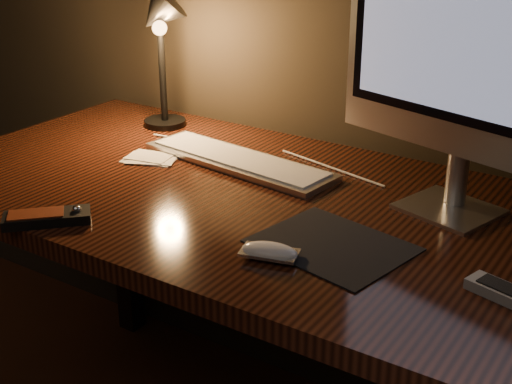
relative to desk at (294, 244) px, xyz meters
The scene contains 9 objects.
desk is the anchor object (origin of this frame).
monitor 0.55m from the desk, 11.28° to the left, with size 0.51×0.19×0.55m.
keyboard 0.23m from the desk, 162.76° to the left, with size 0.48×0.13×0.02m, color silver.
mousepad 0.30m from the desk, 45.50° to the right, with size 0.25×0.20×0.00m, color black.
mouse 0.34m from the desk, 67.67° to the right, with size 0.10×0.05×0.02m, color white.
media_remote 0.52m from the desk, 127.59° to the right, with size 0.15×0.15×0.03m.
papers 0.39m from the desk, behind, with size 0.12×0.08×0.01m, color white.
desk_lamp 0.63m from the desk, 162.24° to the left, with size 0.19×0.20×0.37m.
cable 0.24m from the desk, 141.43° to the left, with size 0.01×0.01×0.62m, color white.
Camera 1 is at (0.68, 0.73, 1.32)m, focal length 50.00 mm.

